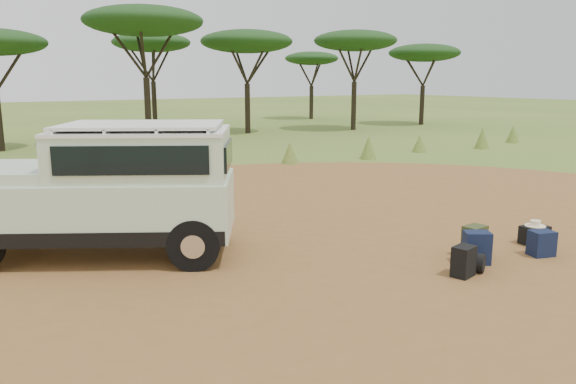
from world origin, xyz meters
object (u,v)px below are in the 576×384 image
duffel_navy (542,244)px  safari_vehicle (107,193)px  backpack_olive (474,241)px  backpack_navy (477,248)px  backpack_black (464,262)px  hard_case (534,235)px

duffel_navy → safari_vehicle: bearing=164.3°
backpack_olive → duffel_navy: size_ratio=1.21×
duffel_navy → backpack_olive: bearing=165.3°
safari_vehicle → duffel_navy: bearing=-2.6°
backpack_olive → duffel_navy: 1.12m
backpack_navy → backpack_olive: backpack_navy is taller
safari_vehicle → backpack_navy: (4.77, -3.55, -0.79)m
backpack_black → duffel_navy: (1.87, -0.02, -0.02)m
backpack_navy → hard_case: backpack_navy is taller
backpack_black → hard_case: backpack_black is taller
safari_vehicle → backpack_olive: (5.04, -3.27, -0.80)m
backpack_black → duffel_navy: 1.87m
safari_vehicle → duffel_navy: (5.99, -3.86, -0.84)m
backpack_navy → backpack_olive: 0.39m
safari_vehicle → hard_case: safari_vehicle is taller
hard_case → safari_vehicle: bearing=156.5°
backpack_black → backpack_navy: 0.71m
backpack_olive → hard_case: size_ratio=1.11×
backpack_olive → duffel_navy: backpack_olive is taller
safari_vehicle → backpack_black: 5.69m
backpack_olive → duffel_navy: bearing=-38.5°
backpack_black → hard_case: size_ratio=1.00×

